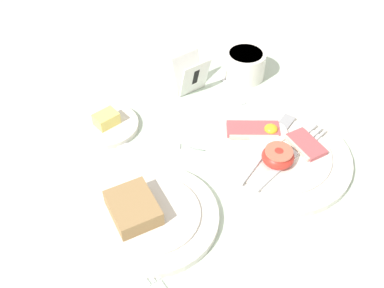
{
  "coord_description": "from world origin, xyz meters",
  "views": [
    {
      "loc": [
        -0.31,
        -0.38,
        0.55
      ],
      "look_at": [
        -0.05,
        0.07,
        0.02
      ],
      "focal_mm": 42.0,
      "sensor_mm": 36.0,
      "label": 1
    }
  ],
  "objects_px": {
    "bread_plate": "(150,215)",
    "sugar_cup": "(245,64)",
    "teaspoon_by_saucer": "(249,110)",
    "number_card": "(191,75)",
    "breakfast_plate": "(277,154)",
    "butter_dish": "(107,124)",
    "teaspoon_near_cup": "(194,145)"
  },
  "relations": [
    {
      "from": "sugar_cup",
      "to": "butter_dish",
      "type": "height_order",
      "value": "sugar_cup"
    },
    {
      "from": "bread_plate",
      "to": "sugar_cup",
      "type": "xyz_separation_m",
      "value": [
        0.32,
        0.22,
        0.02
      ]
    },
    {
      "from": "sugar_cup",
      "to": "butter_dish",
      "type": "xyz_separation_m",
      "value": [
        -0.3,
        -0.01,
        -0.02
      ]
    },
    {
      "from": "number_card",
      "to": "teaspoon_near_cup",
      "type": "bearing_deg",
      "value": -124.32
    },
    {
      "from": "sugar_cup",
      "to": "teaspoon_by_saucer",
      "type": "xyz_separation_m",
      "value": [
        -0.06,
        -0.1,
        -0.02
      ]
    },
    {
      "from": "number_card",
      "to": "sugar_cup",
      "type": "bearing_deg",
      "value": -12.21
    },
    {
      "from": "bread_plate",
      "to": "teaspoon_by_saucer",
      "type": "bearing_deg",
      "value": 25.59
    },
    {
      "from": "teaspoon_by_saucer",
      "to": "sugar_cup",
      "type": "bearing_deg",
      "value": 158.34
    },
    {
      "from": "breakfast_plate",
      "to": "sugar_cup",
      "type": "distance_m",
      "value": 0.23
    },
    {
      "from": "teaspoon_near_cup",
      "to": "butter_dish",
      "type": "bearing_deg",
      "value": 163.46
    },
    {
      "from": "breakfast_plate",
      "to": "teaspoon_by_saucer",
      "type": "xyz_separation_m",
      "value": [
        0.02,
        0.12,
        -0.01
      ]
    },
    {
      "from": "breakfast_plate",
      "to": "bread_plate",
      "type": "height_order",
      "value": "same"
    },
    {
      "from": "butter_dish",
      "to": "number_card",
      "type": "height_order",
      "value": "number_card"
    },
    {
      "from": "teaspoon_near_cup",
      "to": "bread_plate",
      "type": "bearing_deg",
      "value": -112.71
    },
    {
      "from": "teaspoon_near_cup",
      "to": "number_card",
      "type": "bearing_deg",
      "value": 92.49
    },
    {
      "from": "butter_dish",
      "to": "teaspoon_by_saucer",
      "type": "relative_size",
      "value": 0.57
    },
    {
      "from": "breakfast_plate",
      "to": "teaspoon_by_saucer",
      "type": "bearing_deg",
      "value": 78.17
    },
    {
      "from": "bread_plate",
      "to": "teaspoon_by_saucer",
      "type": "xyz_separation_m",
      "value": [
        0.26,
        0.13,
        -0.01
      ]
    },
    {
      "from": "bread_plate",
      "to": "sugar_cup",
      "type": "relative_size",
      "value": 2.4
    },
    {
      "from": "breakfast_plate",
      "to": "bread_plate",
      "type": "bearing_deg",
      "value": -178.3
    },
    {
      "from": "bread_plate",
      "to": "breakfast_plate",
      "type": "bearing_deg",
      "value": 1.7
    },
    {
      "from": "sugar_cup",
      "to": "number_card",
      "type": "relative_size",
      "value": 1.09
    },
    {
      "from": "sugar_cup",
      "to": "number_card",
      "type": "height_order",
      "value": "number_card"
    },
    {
      "from": "sugar_cup",
      "to": "number_card",
      "type": "distance_m",
      "value": 0.12
    },
    {
      "from": "bread_plate",
      "to": "sugar_cup",
      "type": "height_order",
      "value": "sugar_cup"
    },
    {
      "from": "teaspoon_near_cup",
      "to": "sugar_cup",
      "type": "bearing_deg",
      "value": 63.91
    },
    {
      "from": "breakfast_plate",
      "to": "teaspoon_near_cup",
      "type": "bearing_deg",
      "value": 139.55
    },
    {
      "from": "teaspoon_near_cup",
      "to": "breakfast_plate",
      "type": "bearing_deg",
      "value": -10.16
    },
    {
      "from": "sugar_cup",
      "to": "number_card",
      "type": "xyz_separation_m",
      "value": [
        -0.12,
        0.01,
        0.01
      ]
    },
    {
      "from": "bread_plate",
      "to": "teaspoon_by_saucer",
      "type": "height_order",
      "value": "bread_plate"
    },
    {
      "from": "breakfast_plate",
      "to": "butter_dish",
      "type": "height_order",
      "value": "breakfast_plate"
    },
    {
      "from": "butter_dish",
      "to": "teaspoon_near_cup",
      "type": "height_order",
      "value": "butter_dish"
    }
  ]
}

